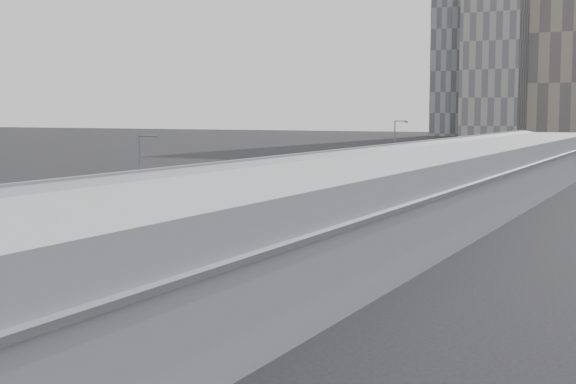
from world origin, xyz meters
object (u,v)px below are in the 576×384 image
Objects in this scene: bus_6 at (426,178)px; street_lamp_near at (141,180)px; suv at (455,164)px; street_lamp_far at (396,148)px; bus_7 at (451,172)px; bus_3 at (287,210)px; bus_4 at (335,199)px; bus_1 at (61,267)px; shipping_container at (426,167)px; bus_8 at (472,166)px; bus_5 at (388,188)px; bus_2 at (191,234)px.

street_lamp_near is at bearing -99.28° from bus_6.
street_lamp_far is at bearing -66.97° from suv.
bus_3 is at bearing -91.19° from bus_7.
bus_4 reaches higher than suv.
bus_6 is at bearing 96.36° from bus_1.
bus_7 is at bearing 95.96° from bus_1.
suv is (-6.75, 40.43, -0.68)m from bus_6.
bus_3 is at bearing -92.18° from bus_6.
suv is (-6.78, 82.21, -0.84)m from bus_3.
street_lamp_far reaches higher than shipping_container.
bus_3 is 1.02× the size of bus_4.
bus_8 reaches higher than suv.
bus_5 is 1.49× the size of street_lamp_near.
bus_5 is 1.05× the size of bus_6.
bus_8 is 21.76m from street_lamp_far.
bus_5 reaches higher than shipping_container.
bus_4 is at bearing -91.19° from bus_7.
bus_3 reaches higher than bus_8.
street_lamp_far is at bearing -68.44° from shipping_container.
bus_5 reaches higher than bus_6.
bus_3 is at bearing 61.26° from street_lamp_near.
bus_4 is at bearing 94.79° from bus_2.
bus_2 is 8.14m from street_lamp_near.
bus_4 reaches higher than shipping_container.
bus_2 is 1.50× the size of street_lamp_near.
bus_1 is 1.12× the size of bus_6.
bus_1 is at bearing -91.68° from bus_6.
shipping_container is at bearing 99.83° from bus_2.
bus_7 is (0.45, 52.82, -0.11)m from bus_3.
street_lamp_far is at bearing -108.66° from bus_8.
bus_3 reaches higher than bus_2.
bus_6 is (-0.12, 31.26, -0.12)m from bus_4.
bus_7 is at bearing -54.68° from suv.
bus_4 is 53.72m from shipping_container.
street_lamp_far reaches higher than suv.
bus_1 is 1.04× the size of bus_4.
bus_5 is at bearing -60.49° from shipping_container.
street_lamp_near is at bearing -103.80° from bus_5.
bus_1 is 1.06× the size of bus_2.
bus_1 is 2.34× the size of suv.
bus_8 is at bearing 87.41° from bus_6.
bus_7 is (-0.20, 82.32, -0.12)m from bus_1.
street_lamp_near is (-6.81, -22.78, 3.39)m from bus_4.
shipping_container is (-7.35, 38.88, -0.10)m from bus_5.
bus_2 is at bearing -66.40° from shipping_container.
bus_1 is 19.04m from street_lamp_near.
bus_8 is (0.16, 24.90, 0.05)m from bus_6.
street_lamp_far is (-5.82, 46.09, 3.64)m from bus_3.
suv is at bearing 94.88° from bus_5.
bus_1 is at bearing -90.57° from bus_7.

